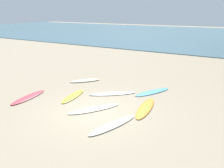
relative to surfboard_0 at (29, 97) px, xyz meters
The scene contains 10 objects.
ground_plane 3.98m from the surfboard_0, ahead, with size 120.00×120.00×0.00m, color tan.
ocean_water 36.07m from the surfboard_0, 83.69° to the left, with size 120.00×40.00×0.08m, color slate.
surfboard_0 is the anchor object (origin of this frame).
surfboard_1 6.62m from the surfboard_0, 36.57° to the left, with size 0.52×2.35×0.06m, color #49A2E0.
surfboard_2 3.80m from the surfboard_0, ahead, with size 0.55×2.49×0.06m, color silver.
surfboard_3 4.41m from the surfboard_0, 36.79° to the left, with size 0.51×2.53×0.07m, color white.
surfboard_4 3.86m from the surfboard_0, 77.35° to the left, with size 0.53×1.94×0.09m, color beige.
surfboard_5 6.03m from the surfboard_0, 16.90° to the left, with size 0.57×2.52×0.08m, color orange.
surfboard_6 2.30m from the surfboard_0, 33.57° to the left, with size 0.49×2.12×0.08m, color yellow.
surfboard_7 5.28m from the surfboard_0, ahead, with size 0.48×2.43×0.07m, color white.
Camera 1 is at (5.19, -7.60, 4.34)m, focal length 35.97 mm.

